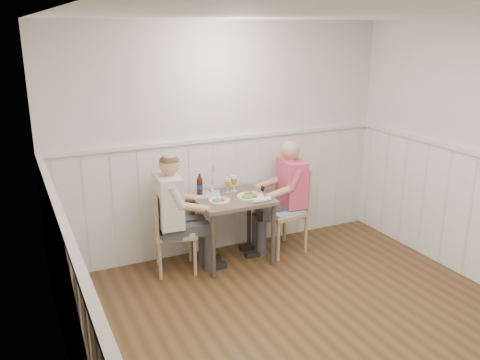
{
  "coord_description": "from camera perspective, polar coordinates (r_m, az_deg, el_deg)",
  "views": [
    {
      "loc": [
        -2.23,
        -2.92,
        2.53
      ],
      "look_at": [
        -0.09,
        1.64,
        1.0
      ],
      "focal_mm": 38.0,
      "sensor_mm": 36.0,
      "label": 1
    }
  ],
  "objects": [
    {
      "name": "plate_man",
      "position": [
        5.49,
        1.11,
        -1.76
      ],
      "size": [
        0.3,
        0.3,
        0.07
      ],
      "color": "white",
      "rests_on": "dining_table"
    },
    {
      "name": "beer_glass_b",
      "position": [
        5.64,
        -1.4,
        -0.38
      ],
      "size": [
        0.06,
        0.06,
        0.16
      ],
      "color": "silver",
      "rests_on": "dining_table"
    },
    {
      "name": "gingham_mat",
      "position": [
        5.6,
        -3.97,
        -1.63
      ],
      "size": [
        0.41,
        0.37,
        0.01
      ],
      "color": "#566BA5",
      "rests_on": "dining_table"
    },
    {
      "name": "beer_bottle",
      "position": [
        5.58,
        -4.55,
        -0.62
      ],
      "size": [
        0.07,
        0.07,
        0.24
      ],
      "color": "black",
      "rests_on": "dining_table"
    },
    {
      "name": "rolled_napkin",
      "position": [
        5.36,
        2.45,
        -2.25
      ],
      "size": [
        0.21,
        0.06,
        0.05
      ],
      "color": "white",
      "rests_on": "dining_table"
    },
    {
      "name": "man_in_pink",
      "position": [
        5.91,
        5.4,
        -2.7
      ],
      "size": [
        0.65,
        0.45,
        1.33
      ],
      "color": "#3F3F47",
      "rests_on": "ground"
    },
    {
      "name": "ground_plane",
      "position": [
        4.46,
        10.55,
        -17.98
      ],
      "size": [
        4.5,
        4.5,
        0.0
      ],
      "primitive_type": "plane",
      "color": "#462F18"
    },
    {
      "name": "grass_vase",
      "position": [
        5.63,
        -3.21,
        0.08
      ],
      "size": [
        0.04,
        0.04,
        0.34
      ],
      "color": "silver",
      "rests_on": "dining_table"
    },
    {
      "name": "chair_left",
      "position": [
        5.42,
        -7.91,
        -5.39
      ],
      "size": [
        0.51,
        0.51,
        0.9
      ],
      "color": "tan",
      "rests_on": "ground"
    },
    {
      "name": "dining_table",
      "position": [
        5.55,
        -0.88,
        -3.01
      ],
      "size": [
        0.81,
        0.7,
        0.75
      ],
      "color": "brown",
      "rests_on": "ground"
    },
    {
      "name": "plate_diner",
      "position": [
        5.38,
        -2.4,
        -2.24
      ],
      "size": [
        0.23,
        0.23,
        0.06
      ],
      "color": "white",
      "rests_on": "dining_table"
    },
    {
      "name": "wainscot",
      "position": [
        4.62,
        6.06,
        -6.68
      ],
      "size": [
        4.0,
        4.49,
        1.34
      ],
      "color": "silver",
      "rests_on": "ground"
    },
    {
      "name": "beer_glass_a",
      "position": [
        5.68,
        -0.68,
        -0.08
      ],
      "size": [
        0.07,
        0.07,
        0.18
      ],
      "color": "silver",
      "rests_on": "dining_table"
    },
    {
      "name": "room_shell",
      "position": [
        3.81,
        11.77,
        1.13
      ],
      "size": [
        4.04,
        4.54,
        2.6
      ],
      "color": "silver",
      "rests_on": "ground"
    },
    {
      "name": "chair_right",
      "position": [
        5.89,
        5.22,
        -2.94
      ],
      "size": [
        0.53,
        0.53,
        0.99
      ],
      "color": "tan",
      "rests_on": "ground"
    },
    {
      "name": "diner_cream",
      "position": [
        5.36,
        -7.53,
        -4.87
      ],
      "size": [
        0.63,
        0.44,
        1.33
      ],
      "color": "#3F3F47",
      "rests_on": "ground"
    }
  ]
}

